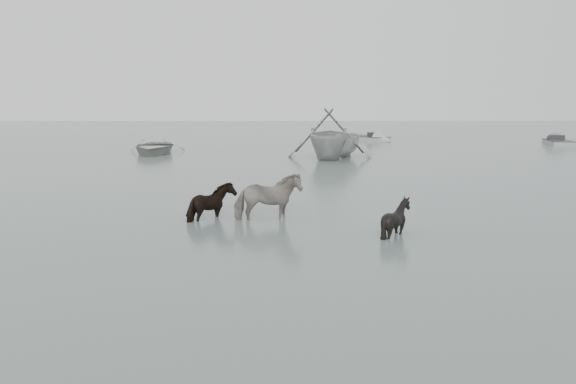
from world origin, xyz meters
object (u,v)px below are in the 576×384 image
Objects in this scene: rowboat_lead at (154,145)px; pony_pinto at (268,192)px; pony_dark at (212,196)px; pony_black at (396,211)px.

pony_pinto is at bearing -71.71° from rowboat_lead.
pony_black is (5.46, -2.08, -0.05)m from pony_dark.
pony_pinto reaches higher than pony_black.
pony_dark is 0.28× the size of rowboat_lead.
pony_black is at bearing -96.68° from pony_dark.
pony_pinto is 4.17m from pony_black.
pony_dark reaches higher than pony_black.
pony_pinto reaches higher than pony_dark.
pony_black is at bearing -126.94° from pony_pinto.
rowboat_lead is at bearing 12.60° from pony_pinto.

